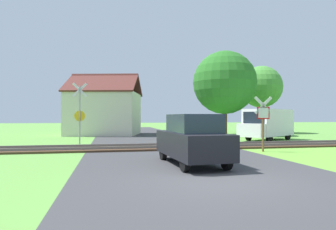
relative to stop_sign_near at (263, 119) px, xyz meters
name	(u,v)px	position (x,y,z in m)	size (l,w,h in m)	color
ground_plane	(219,181)	(-4.50, -5.80, -1.61)	(160.00, 160.00, 0.00)	#5B933D
road_asphalt	(197,168)	(-4.50, -3.80, -1.60)	(7.85, 80.00, 0.01)	#38383A
rail_track	(163,147)	(-4.50, 2.52, -1.55)	(60.00, 2.60, 0.22)	#422D1E
stop_sign_near	(263,119)	(0.00, 0.00, 0.00)	(0.87, 0.21, 2.69)	brown
crossing_sign_far	(80,111)	(-9.04, 5.27, 0.45)	(0.88, 0.16, 3.75)	#9E9EA5
house	(105,112)	(-7.66, 15.92, 0.53)	(7.73, 7.88, 5.83)	beige
tree_right	(225,83)	(3.30, 13.02, 3.28)	(5.89, 5.89, 7.85)	#513823
tree_far	(261,87)	(8.57, 15.86, 3.26)	(4.42, 4.42, 7.10)	#513823
mail_truck	(267,123)	(3.91, 6.45, -0.37)	(5.12, 4.21, 2.24)	white
parked_car	(192,139)	(-4.45, -3.07, -0.71)	(1.90, 4.10, 1.78)	black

